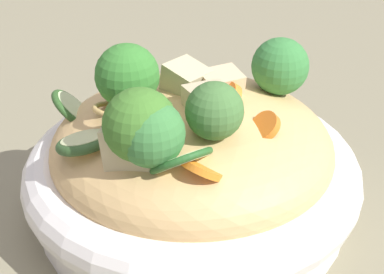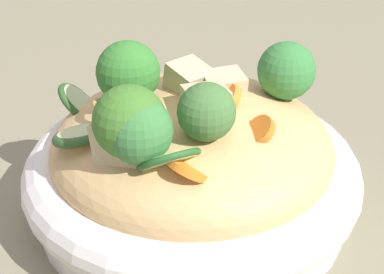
{
  "view_description": "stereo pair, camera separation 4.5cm",
  "coord_description": "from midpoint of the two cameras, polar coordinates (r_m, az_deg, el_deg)",
  "views": [
    {
      "loc": [
        -0.24,
        -0.3,
        0.3
      ],
      "look_at": [
        0.0,
        0.0,
        0.07
      ],
      "focal_mm": 54.81,
      "sensor_mm": 36.0,
      "label": 1
    },
    {
      "loc": [
        -0.21,
        -0.33,
        0.3
      ],
      "look_at": [
        0.0,
        0.0,
        0.07
      ],
      "focal_mm": 54.81,
      "sensor_mm": 36.0,
      "label": 2
    }
  ],
  "objects": [
    {
      "name": "carrot_coins",
      "position": [
        0.41,
        6.27,
        0.44
      ],
      "size": [
        0.09,
        0.08,
        0.03
      ],
      "color": "orange",
      "rests_on": "serving_bowl"
    },
    {
      "name": "noodle_heap",
      "position": [
        0.46,
        2.83,
        -0.94
      ],
      "size": [
        0.22,
        0.22,
        0.09
      ],
      "color": "tan",
      "rests_on": "serving_bowl"
    },
    {
      "name": "serving_bowl",
      "position": [
        0.47,
        2.74,
        -4.09
      ],
      "size": [
        0.27,
        0.27,
        0.06
      ],
      "color": "white",
      "rests_on": "ground_plane"
    },
    {
      "name": "chicken_chunks",
      "position": [
        0.42,
        1.49,
        2.74
      ],
      "size": [
        0.14,
        0.08,
        0.04
      ],
      "color": "#C6B889",
      "rests_on": "serving_bowl"
    },
    {
      "name": "broccoli_florets",
      "position": [
        0.41,
        1.68,
        3.5
      ],
      "size": [
        0.21,
        0.12,
        0.07
      ],
      "color": "#A4C07A",
      "rests_on": "serving_bowl"
    },
    {
      "name": "zucchini_slices",
      "position": [
        0.42,
        -5.57,
        0.54
      ],
      "size": [
        0.08,
        0.17,
        0.04
      ],
      "color": "beige",
      "rests_on": "serving_bowl"
    },
    {
      "name": "ground_plane",
      "position": [
        0.49,
        2.66,
        -6.91
      ],
      "size": [
        3.0,
        3.0,
        0.0
      ],
      "primitive_type": "plane",
      "color": "gray"
    }
  ]
}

